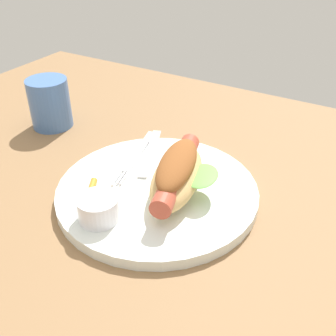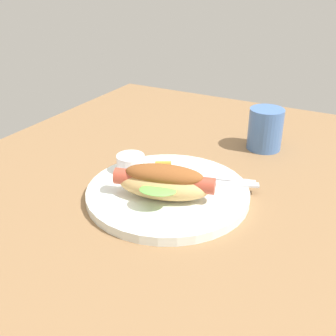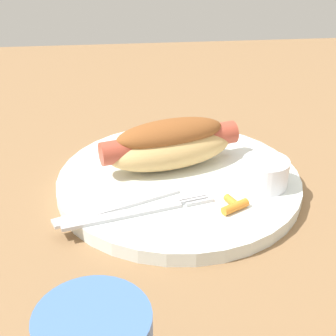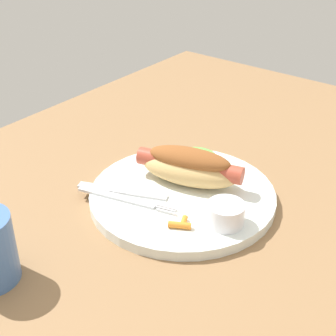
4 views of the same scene
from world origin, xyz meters
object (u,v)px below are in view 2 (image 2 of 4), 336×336
at_px(plate, 168,193).
at_px(hot_dog, 164,182).
at_px(carrot_garnish, 163,164).
at_px(drinking_cup, 265,129).
at_px(knife, 219,183).
at_px(fork, 213,178).
at_px(sauce_ramekin, 131,163).

xyz_separation_m(plate, hot_dog, (0.03, 0.01, 0.04)).
distance_m(plate, hot_dog, 0.05).
bearing_deg(carrot_garnish, drinking_cup, 147.20).
bearing_deg(plate, drinking_cup, 163.04).
xyz_separation_m(plate, knife, (-0.06, 0.07, 0.01)).
height_order(hot_dog, fork, hot_dog).
distance_m(fork, drinking_cup, 0.22).
bearing_deg(plate, carrot_garnish, -144.93).
bearing_deg(knife, fork, -63.41).
relative_size(hot_dog, drinking_cup, 1.88).
distance_m(plate, drinking_cup, 0.30).
xyz_separation_m(carrot_garnish, drinking_cup, (-0.21, 0.14, 0.02)).
distance_m(knife, carrot_garnish, 0.12).
height_order(plate, knife, knife).
relative_size(plate, hot_dog, 1.67).
bearing_deg(knife, hot_dog, 30.39).
bearing_deg(drinking_cup, carrot_garnish, -32.80).
bearing_deg(drinking_cup, fork, -8.47).
distance_m(plate, carrot_garnish, 0.09).
distance_m(hot_dog, drinking_cup, 0.32).
distance_m(carrot_garnish, drinking_cup, 0.25).
bearing_deg(sauce_ramekin, carrot_garnish, 134.85).
relative_size(plate, drinking_cup, 3.13).
bearing_deg(drinking_cup, knife, -3.78).
distance_m(plate, fork, 0.09).
xyz_separation_m(sauce_ramekin, drinking_cup, (-0.26, 0.18, 0.01)).
bearing_deg(hot_dog, fork, -130.72).
bearing_deg(drinking_cup, sauce_ramekin, -35.23).
xyz_separation_m(sauce_ramekin, carrot_garnish, (-0.04, 0.04, -0.01)).
bearing_deg(sauce_ramekin, plate, 73.49).
distance_m(plate, sauce_ramekin, 0.10).
distance_m(sauce_ramekin, knife, 0.17).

